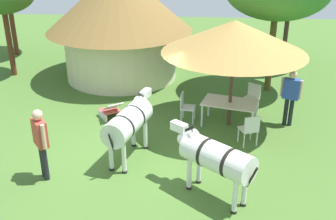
{
  "coord_description": "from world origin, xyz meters",
  "views": [
    {
      "loc": [
        1.76,
        -9.09,
        5.44
      ],
      "look_at": [
        0.93,
        0.7,
        1.0
      ],
      "focal_mm": 43.43,
      "sensor_mm": 36.0,
      "label": 1
    }
  ],
  "objects_px": {
    "patio_dining_table": "(230,104)",
    "striped_lounge_chair": "(111,110)",
    "patio_chair_east_end": "(185,105)",
    "zebra_nearest_camera": "(129,122)",
    "shade_umbrella": "(234,37)",
    "guest_beside_umbrella": "(291,93)",
    "standing_watcher": "(41,138)",
    "patio_chair_near_lawn": "(252,96)",
    "patio_chair_west_end": "(250,128)",
    "thatched_hut": "(120,17)",
    "zebra_by_umbrella": "(215,157)"
  },
  "relations": [
    {
      "from": "zebra_by_umbrella",
      "to": "guest_beside_umbrella",
      "type": "bearing_deg",
      "value": 7.63
    },
    {
      "from": "guest_beside_umbrella",
      "to": "patio_chair_east_end",
      "type": "bearing_deg",
      "value": 22.43
    },
    {
      "from": "striped_lounge_chair",
      "to": "zebra_by_umbrella",
      "type": "xyz_separation_m",
      "value": [
        3.1,
        -3.78,
        0.73
      ]
    },
    {
      "from": "thatched_hut",
      "to": "patio_dining_table",
      "type": "xyz_separation_m",
      "value": [
        4.01,
        -4.01,
        -1.67
      ]
    },
    {
      "from": "patio_dining_table",
      "to": "patio_chair_east_end",
      "type": "height_order",
      "value": "patio_chair_east_end"
    },
    {
      "from": "thatched_hut",
      "to": "zebra_by_umbrella",
      "type": "relative_size",
      "value": 2.89
    },
    {
      "from": "guest_beside_umbrella",
      "to": "zebra_by_umbrella",
      "type": "relative_size",
      "value": 0.89
    },
    {
      "from": "striped_lounge_chair",
      "to": "zebra_by_umbrella",
      "type": "distance_m",
      "value": 4.94
    },
    {
      "from": "patio_chair_east_end",
      "to": "standing_watcher",
      "type": "relative_size",
      "value": 0.51
    },
    {
      "from": "thatched_hut",
      "to": "guest_beside_umbrella",
      "type": "bearing_deg",
      "value": -33.94
    },
    {
      "from": "striped_lounge_chair",
      "to": "patio_chair_west_end",
      "type": "bearing_deg",
      "value": -54.87
    },
    {
      "from": "shade_umbrella",
      "to": "patio_chair_near_lawn",
      "type": "relative_size",
      "value": 4.52
    },
    {
      "from": "patio_dining_table",
      "to": "striped_lounge_chair",
      "type": "relative_size",
      "value": 1.84
    },
    {
      "from": "patio_chair_east_end",
      "to": "patio_dining_table",
      "type": "bearing_deg",
      "value": 90.0
    },
    {
      "from": "patio_chair_west_end",
      "to": "striped_lounge_chair",
      "type": "bearing_deg",
      "value": 140.18
    },
    {
      "from": "patio_chair_east_end",
      "to": "zebra_by_umbrella",
      "type": "height_order",
      "value": "zebra_by_umbrella"
    },
    {
      "from": "standing_watcher",
      "to": "patio_chair_east_end",
      "type": "bearing_deg",
      "value": 98.04
    },
    {
      "from": "standing_watcher",
      "to": "striped_lounge_chair",
      "type": "relative_size",
      "value": 1.84
    },
    {
      "from": "thatched_hut",
      "to": "patio_chair_near_lawn",
      "type": "distance_m",
      "value": 5.9
    },
    {
      "from": "thatched_hut",
      "to": "patio_chair_near_lawn",
      "type": "relative_size",
      "value": 6.14
    },
    {
      "from": "shade_umbrella",
      "to": "zebra_by_umbrella",
      "type": "height_order",
      "value": "shade_umbrella"
    },
    {
      "from": "patio_chair_near_lawn",
      "to": "guest_beside_umbrella",
      "type": "height_order",
      "value": "guest_beside_umbrella"
    },
    {
      "from": "patio_chair_east_end",
      "to": "zebra_nearest_camera",
      "type": "bearing_deg",
      "value": -23.11
    },
    {
      "from": "patio_chair_west_end",
      "to": "patio_dining_table",
      "type": "bearing_deg",
      "value": 90.0
    },
    {
      "from": "thatched_hut",
      "to": "patio_chair_west_end",
      "type": "bearing_deg",
      "value": -49.51
    },
    {
      "from": "patio_chair_west_end",
      "to": "standing_watcher",
      "type": "relative_size",
      "value": 0.51
    },
    {
      "from": "guest_beside_umbrella",
      "to": "standing_watcher",
      "type": "relative_size",
      "value": 0.97
    },
    {
      "from": "patio_chair_west_end",
      "to": "guest_beside_umbrella",
      "type": "height_order",
      "value": "guest_beside_umbrella"
    },
    {
      "from": "guest_beside_umbrella",
      "to": "standing_watcher",
      "type": "bearing_deg",
      "value": 51.21
    },
    {
      "from": "thatched_hut",
      "to": "zebra_by_umbrella",
      "type": "distance_m",
      "value": 8.49
    },
    {
      "from": "patio_chair_west_end",
      "to": "zebra_nearest_camera",
      "type": "relative_size",
      "value": 0.39
    },
    {
      "from": "patio_chair_near_lawn",
      "to": "zebra_nearest_camera",
      "type": "height_order",
      "value": "zebra_nearest_camera"
    },
    {
      "from": "patio_dining_table",
      "to": "zebra_nearest_camera",
      "type": "distance_m",
      "value": 3.41
    },
    {
      "from": "shade_umbrella",
      "to": "patio_dining_table",
      "type": "distance_m",
      "value": 2.03
    },
    {
      "from": "guest_beside_umbrella",
      "to": "striped_lounge_chair",
      "type": "relative_size",
      "value": 1.78
    },
    {
      "from": "patio_chair_near_lawn",
      "to": "standing_watcher",
      "type": "distance_m",
      "value": 6.81
    },
    {
      "from": "patio_chair_near_lawn",
      "to": "standing_watcher",
      "type": "xyz_separation_m",
      "value": [
        -5.24,
        -4.32,
        0.54
      ]
    },
    {
      "from": "standing_watcher",
      "to": "patio_chair_west_end",
      "type": "bearing_deg",
      "value": 72.95
    },
    {
      "from": "standing_watcher",
      "to": "guest_beside_umbrella",
      "type": "bearing_deg",
      "value": 79.42
    },
    {
      "from": "patio_chair_west_end",
      "to": "zebra_by_umbrella",
      "type": "xyz_separation_m",
      "value": [
        -1.0,
        -2.38,
        0.47
      ]
    },
    {
      "from": "standing_watcher",
      "to": "zebra_nearest_camera",
      "type": "distance_m",
      "value": 2.14
    },
    {
      "from": "patio_chair_near_lawn",
      "to": "zebra_by_umbrella",
      "type": "xyz_separation_m",
      "value": [
        -1.3,
        -4.69,
        0.47
      ]
    },
    {
      "from": "thatched_hut",
      "to": "striped_lounge_chair",
      "type": "relative_size",
      "value": 5.74
    },
    {
      "from": "thatched_hut",
      "to": "zebra_nearest_camera",
      "type": "bearing_deg",
      "value": -77.36
    },
    {
      "from": "striped_lounge_chair",
      "to": "standing_watcher",
      "type": "bearing_deg",
      "value": -139.94
    },
    {
      "from": "patio_dining_table",
      "to": "striped_lounge_chair",
      "type": "xyz_separation_m",
      "value": [
        -3.62,
        0.16,
        -0.41
      ]
    },
    {
      "from": "striped_lounge_chair",
      "to": "zebra_nearest_camera",
      "type": "bearing_deg",
      "value": -102.64
    },
    {
      "from": "patio_chair_east_end",
      "to": "zebra_by_umbrella",
      "type": "bearing_deg",
      "value": 18.45
    },
    {
      "from": "shade_umbrella",
      "to": "patio_dining_table",
      "type": "bearing_deg",
      "value": 90.0
    },
    {
      "from": "patio_dining_table",
      "to": "striped_lounge_chair",
      "type": "distance_m",
      "value": 3.65
    }
  ]
}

